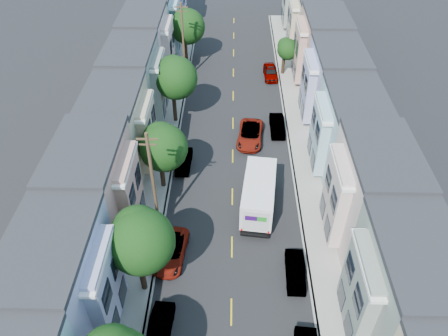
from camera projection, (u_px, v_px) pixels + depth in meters
name	position (u px, v px, depth m)	size (l,w,h in m)	color
ground	(232.00, 247.00, 36.27)	(160.00, 160.00, 0.00)	black
road_slab	(233.00, 139.00, 47.66)	(12.00, 70.00, 0.02)	black
curb_left	(178.00, 138.00, 47.71)	(0.30, 70.00, 0.15)	gray
curb_right	(288.00, 139.00, 47.52)	(0.30, 70.00, 0.15)	gray
sidewalk_left	(166.00, 138.00, 47.73)	(2.60, 70.00, 0.15)	gray
sidewalk_right	(300.00, 139.00, 47.50)	(2.60, 70.00, 0.15)	gray
centerline	(233.00, 139.00, 47.66)	(0.12, 70.00, 0.01)	gold
townhouse_row_left	(131.00, 138.00, 47.84)	(5.00, 70.00, 8.50)	#96BDC8
townhouse_row_right	(335.00, 140.00, 47.49)	(5.00, 70.00, 8.50)	#96BDC8
tree_b	(140.00, 242.00, 29.67)	(4.70, 4.70, 7.86)	black
tree_c	(162.00, 148.00, 38.91)	(4.40, 4.40, 6.87)	black
tree_d	(175.00, 78.00, 46.70)	(4.70, 4.70, 7.91)	black
tree_e	(187.00, 27.00, 58.12)	(4.70, 4.70, 7.49)	black
tree_far_r	(287.00, 50.00, 56.53)	(2.74, 2.74, 4.91)	black
utility_pole_near	(153.00, 184.00, 34.54)	(1.60, 0.26, 10.00)	#42301E
utility_pole_far	(183.00, 43.00, 54.29)	(1.60, 0.26, 10.00)	#42301E
fedex_truck	(259.00, 194.00, 38.38)	(2.72, 7.05, 3.38)	silver
lead_sedan	(250.00, 135.00, 46.97)	(2.56, 5.55, 1.54)	black
parked_left_b	(160.00, 330.00, 29.90)	(1.45, 4.10, 1.37)	#0D083C
parked_left_c	(171.00, 252.00, 35.02)	(2.30, 4.99, 1.39)	silver
parked_left_d	(184.00, 161.00, 43.76)	(1.38, 3.90, 1.30)	#370D17
parked_right_b	(295.00, 271.00, 33.62)	(1.39, 3.94, 1.31)	silver
parked_right_c	(277.00, 126.00, 48.36)	(1.50, 4.25, 1.42)	black
parked_right_d	(270.00, 72.00, 57.65)	(1.75, 4.56, 1.48)	black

